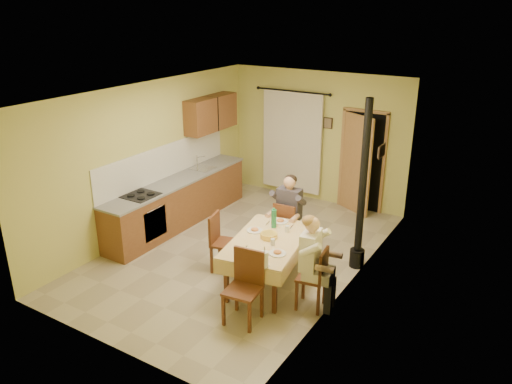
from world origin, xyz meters
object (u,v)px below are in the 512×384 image
Objects in this scene: chair_far at (287,238)px; stove_flue at (361,209)px; dining_table at (267,261)px; man_right at (313,252)px; chair_right at (312,289)px; chair_near at (243,302)px; man_far at (289,206)px; chair_left at (225,254)px.

stove_flue is (1.20, 0.19, 0.73)m from chair_far.
man_right is at bearing -24.99° from dining_table.
man_right is 1.48m from stove_flue.
chair_far is 1.03× the size of chair_right.
chair_near is 0.73× the size of man_far.
chair_left is 1.78m from man_right.
dining_table is at bearing 66.38° from chair_right.
man_far is (-0.43, 2.08, 0.59)m from chair_near.
dining_table is 1.91× the size of chair_far.
man_right reaches higher than dining_table.
man_right is at bearing 68.27° from chair_left.
man_right is (1.66, -0.24, 0.59)m from chair_left.
dining_table is at bearing -128.54° from stove_flue.
man_far is (-1.08, 1.29, 0.59)m from chair_right.
dining_table is at bearing -84.72° from chair_near.
dining_table is 1.71m from stove_flue.
chair_near is 1.09× the size of chair_right.
stove_flue is (0.78, 2.25, 0.73)m from chair_near.
man_far is 1.68m from man_right.
man_far is 0.50× the size of stove_flue.
chair_left is 0.69× the size of man_far.
stove_flue is at bearing 41.61° from dining_table.
chair_right is 0.67× the size of man_far.
dining_table is 1.01m from man_right.
stove_flue reaches higher than chair_near.
man_far reaches higher than chair_left.
dining_table is at bearing 75.96° from chair_left.
dining_table is 1.04m from chair_near.
chair_right is 0.97× the size of chair_left.
chair_near is 0.36× the size of stove_flue.
chair_far is at bearing -84.86° from chair_near.
chair_near is 1.05× the size of chair_left.
dining_table is at bearing 66.06° from man_right.
stove_flue is (0.99, 1.24, 0.64)m from dining_table.
man_right reaches higher than chair_right.
chair_far is 2.11m from chair_near.
chair_near is 0.73× the size of man_right.
chair_near is 1.02m from chair_right.
chair_near is at bearing -81.48° from man_far.
chair_right is (0.65, 0.78, -0.00)m from chair_near.
chair_far is 0.69× the size of man_right.
chair_far is 1.77m from man_right.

